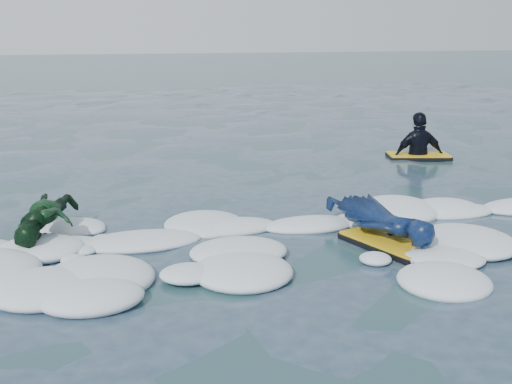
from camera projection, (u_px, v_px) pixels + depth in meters
ground at (272, 281)px, 6.22m from camera, size 120.00×120.00×0.00m
foam_band at (246, 247)px, 7.19m from camera, size 12.00×3.10×0.30m
prone_woman_unit at (382, 222)px, 7.36m from camera, size 0.96×1.79×0.45m
prone_child_unit at (47, 223)px, 7.22m from camera, size 0.96×1.42×0.51m
waiting_rider_unit at (418, 158)px, 12.13m from camera, size 1.27×0.91×1.73m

